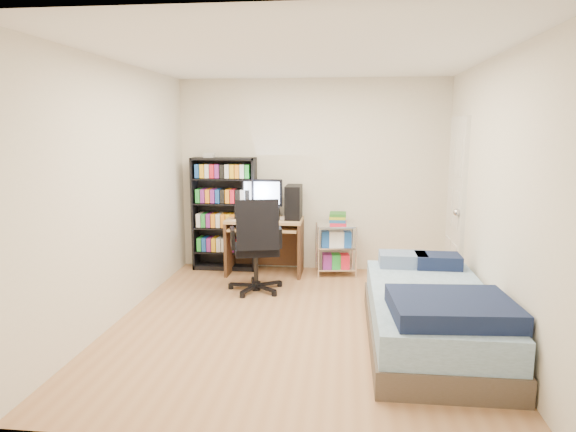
# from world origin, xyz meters

# --- Properties ---
(room) EXTENTS (3.58, 4.08, 2.58)m
(room) POSITION_xyz_m (0.00, 0.00, 1.25)
(room) COLOR tan
(room) RESTS_ON ground
(media_shelf) EXTENTS (0.84, 0.28, 1.55)m
(media_shelf) POSITION_xyz_m (-1.14, 1.84, 0.76)
(media_shelf) COLOR black
(media_shelf) RESTS_ON room
(computer_desk) EXTENTS (0.97, 0.56, 1.22)m
(computer_desk) POSITION_xyz_m (-0.48, 1.71, 0.66)
(computer_desk) COLOR tan
(computer_desk) RESTS_ON room
(office_chair) EXTENTS (0.80, 0.80, 1.10)m
(office_chair) POSITION_xyz_m (-0.56, 0.91, 0.35)
(office_chair) COLOR black
(office_chair) RESTS_ON room
(wire_cart) EXTENTS (0.54, 0.42, 0.80)m
(wire_cart) POSITION_xyz_m (0.34, 1.72, 0.52)
(wire_cart) COLOR white
(wire_cart) RESTS_ON room
(bed) EXTENTS (1.06, 2.11, 0.60)m
(bed) POSITION_xyz_m (1.21, -0.37, 0.27)
(bed) COLOR brown
(bed) RESTS_ON room
(door) EXTENTS (0.12, 0.80, 2.00)m
(door) POSITION_xyz_m (1.72, 1.35, 1.00)
(door) COLOR silver
(door) RESTS_ON room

